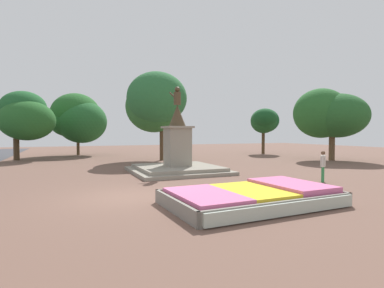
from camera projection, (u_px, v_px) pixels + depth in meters
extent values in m
plane|color=brown|center=(127.00, 197.00, 11.36)|extent=(95.90, 95.90, 0.00)
cube|color=#38281C|center=(251.00, 198.00, 10.20)|extent=(5.65, 3.35, 0.41)
cube|color=gray|center=(285.00, 208.00, 8.74)|extent=(5.73, 0.32, 0.45)
cube|color=gray|center=(226.00, 190.00, 11.67)|extent=(5.73, 0.32, 0.45)
cube|color=gray|center=(174.00, 206.00, 9.00)|extent=(0.23, 3.34, 0.45)
cube|color=gray|center=(312.00, 191.00, 11.40)|extent=(0.23, 3.34, 0.45)
cube|color=#D86699|center=(205.00, 195.00, 9.43)|extent=(1.89, 3.01, 0.12)
cube|color=yellow|center=(251.00, 191.00, 10.19)|extent=(1.89, 3.01, 0.11)
cube|color=#D86699|center=(291.00, 185.00, 10.95)|extent=(1.89, 3.01, 0.21)
cube|color=#B2BCAD|center=(286.00, 209.00, 8.69)|extent=(5.45, 0.41, 0.37)
cube|color=gray|center=(177.00, 171.00, 18.55)|extent=(5.52, 5.52, 0.20)
cube|color=gray|center=(177.00, 167.00, 18.54)|extent=(4.76, 4.76, 0.20)
cube|color=gray|center=(177.00, 147.00, 18.49)|extent=(1.39, 1.39, 2.34)
cube|color=gray|center=(177.00, 127.00, 18.45)|extent=(1.64, 1.64, 0.12)
cone|color=#473823|center=(177.00, 115.00, 18.42)|extent=(1.05, 1.05, 1.32)
cylinder|color=#473823|center=(177.00, 98.00, 18.39)|extent=(0.45, 0.45, 0.77)
sphere|color=#473823|center=(177.00, 89.00, 18.37)|extent=(0.34, 0.34, 0.34)
cylinder|color=#473823|center=(173.00, 96.00, 18.51)|extent=(0.45, 0.52, 0.57)
cylinder|color=#338C4C|center=(323.00, 174.00, 14.92)|extent=(0.13, 0.13, 0.77)
cylinder|color=#338C4C|center=(323.00, 174.00, 14.76)|extent=(0.13, 0.13, 0.77)
cube|color=beige|center=(323.00, 161.00, 14.82)|extent=(0.43, 0.41, 0.55)
cylinder|color=beige|center=(323.00, 161.00, 15.03)|extent=(0.09, 0.09, 0.52)
cylinder|color=beige|center=(323.00, 162.00, 14.61)|extent=(0.09, 0.09, 0.52)
sphere|color=brown|center=(323.00, 153.00, 14.80)|extent=(0.20, 0.20, 0.20)
cylinder|color=#4C3823|center=(162.00, 144.00, 26.63)|extent=(0.33, 0.33, 2.88)
ellipsoid|color=#2E672F|center=(154.00, 106.00, 26.54)|extent=(4.94, 5.28, 4.60)
ellipsoid|color=#2D6935|center=(157.00, 106.00, 26.56)|extent=(4.26, 3.72, 3.38)
ellipsoid|color=#2A6735|center=(157.00, 98.00, 25.31)|extent=(5.12, 4.51, 4.41)
cylinder|color=#4C3823|center=(263.00, 143.00, 34.98)|extent=(0.36, 0.36, 2.59)
ellipsoid|color=#164C24|center=(265.00, 121.00, 35.36)|extent=(3.22, 3.49, 2.84)
ellipsoid|color=#1D4F24|center=(264.00, 121.00, 34.81)|extent=(2.89, 3.17, 2.79)
ellipsoid|color=#194A23|center=(265.00, 118.00, 34.13)|extent=(2.79, 2.54, 2.15)
cylinder|color=#4C3823|center=(16.00, 148.00, 26.80)|extent=(0.49, 0.49, 2.19)
ellipsoid|color=#205A2A|center=(23.00, 108.00, 26.96)|extent=(3.92, 3.63, 3.02)
ellipsoid|color=#245A24|center=(27.00, 121.00, 26.33)|extent=(4.66, 3.99, 3.51)
cylinder|color=brown|center=(332.00, 146.00, 26.75)|extent=(0.51, 0.51, 2.54)
ellipsoid|color=#265F28|center=(321.00, 113.00, 27.02)|extent=(5.03, 4.59, 4.46)
ellipsoid|color=#245827|center=(337.00, 116.00, 26.62)|extent=(5.08, 5.48, 3.91)
cylinder|color=brown|center=(78.00, 145.00, 33.18)|extent=(0.32, 0.32, 2.24)
ellipsoid|color=#235D2B|center=(82.00, 122.00, 32.32)|extent=(5.23, 5.59, 4.60)
ellipsoid|color=#215925|center=(69.00, 122.00, 32.14)|extent=(4.06, 4.24, 3.08)
ellipsoid|color=#245D25|center=(76.00, 114.00, 32.70)|extent=(5.24, 5.62, 4.57)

